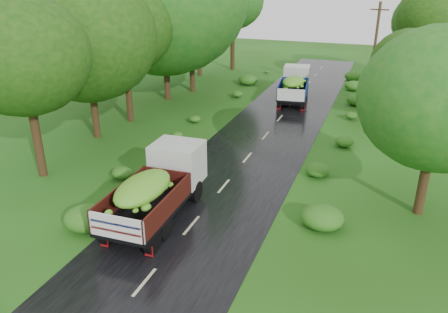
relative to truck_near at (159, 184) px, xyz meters
The scene contains 9 objects.
ground 4.89m from the truck_near, 69.20° to the right, with size 120.00×120.00×0.00m, color #1F410E.
road 2.35m from the truck_near, 21.82° to the left, with size 6.50×80.00×0.02m, color black.
road_lines 2.79m from the truck_near, 45.20° to the left, with size 0.12×69.60×0.00m.
truck_near is the anchor object (origin of this frame).
truck_far 20.86m from the truck_near, 85.63° to the left, with size 2.98×6.48×2.63m.
utility_pole 24.02m from the truck_near, 71.63° to the left, with size 1.40×0.31×8.02m.
trees_left 19.74m from the truck_near, 117.01° to the left, with size 6.05×33.49×10.72m.
trees_right 22.37m from the truck_near, 59.78° to the left, with size 4.91×30.06×8.36m.
shrubs 9.87m from the truck_near, 80.32° to the left, with size 11.90×44.00×0.70m.
Camera 1 is at (6.97, -10.68, 10.09)m, focal length 35.00 mm.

